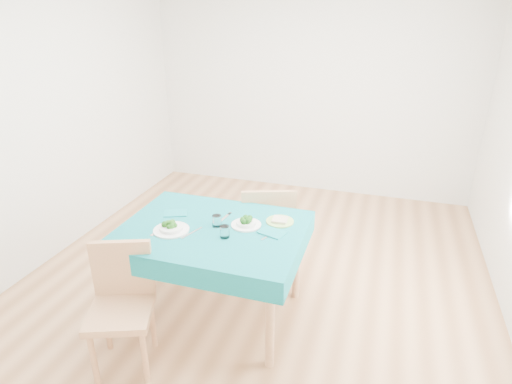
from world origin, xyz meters
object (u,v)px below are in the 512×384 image
(bowl_far, at_px, (246,221))
(chair_near, at_px, (119,304))
(table, at_px, (214,272))
(chair_far, at_px, (267,211))
(bowl_near, at_px, (171,226))
(side_plate, at_px, (280,221))

(bowl_far, bearing_deg, chair_near, -126.94)
(table, relative_size, bowl_far, 5.96)
(chair_far, height_order, bowl_far, chair_far)
(chair_near, height_order, chair_far, chair_far)
(chair_near, distance_m, chair_far, 1.55)
(chair_far, relative_size, bowl_near, 4.41)
(bowl_near, bearing_deg, chair_far, 62.97)
(chair_near, xyz_separation_m, bowl_near, (0.10, 0.55, 0.30))
(chair_far, bearing_deg, bowl_near, 42.75)
(table, relative_size, side_plate, 6.34)
(table, relative_size, chair_near, 1.33)
(bowl_far, bearing_deg, bowl_near, -154.01)
(chair_far, height_order, bowl_near, chair_far)
(bowl_far, height_order, side_plate, bowl_far)
(bowl_far, distance_m, side_plate, 0.26)
(bowl_far, bearing_deg, side_plate, 30.60)
(table, distance_m, side_plate, 0.63)
(side_plate, bearing_deg, bowl_far, -149.40)
(table, xyz_separation_m, bowl_far, (0.22, 0.11, 0.41))
(side_plate, bearing_deg, table, -151.35)
(chair_near, xyz_separation_m, side_plate, (0.81, 0.91, 0.27))
(table, distance_m, chair_near, 0.77)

